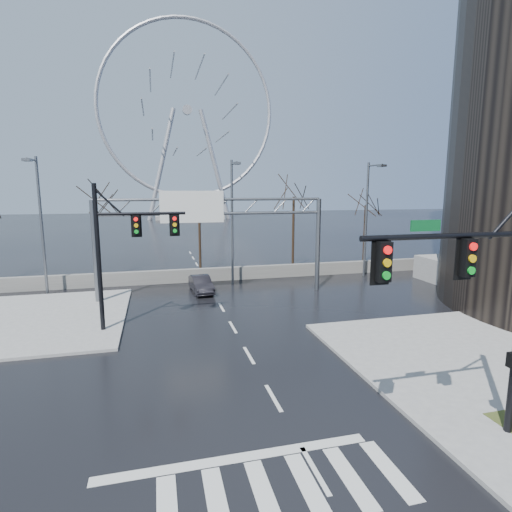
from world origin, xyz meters
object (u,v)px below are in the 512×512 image
object	(u,v)px
ferris_wheel	(187,118)
car	(201,284)
signal_mast_far	(120,244)
sign_gantry	(208,225)
signal_mast_near	(487,288)

from	to	relation	value
ferris_wheel	car	size ratio (longest dim) A/B	13.35
signal_mast_far	sign_gantry	xyz separation A→B (m)	(5.49, 6.00, 0.35)
signal_mast_near	sign_gantry	xyz separation A→B (m)	(-5.52, 19.00, 0.31)
ferris_wheel	car	world-z (taller)	ferris_wheel
signal_mast_far	sign_gantry	bearing A→B (deg)	47.53
signal_mast_near	ferris_wheel	xyz separation A→B (m)	(-0.14, 99.04, 21.26)
signal_mast_near	car	world-z (taller)	signal_mast_near
signal_mast_near	signal_mast_far	bearing A→B (deg)	130.26
signal_mast_near	signal_mast_far	distance (m)	17.03
ferris_wheel	car	bearing A→B (deg)	-94.25
sign_gantry	car	world-z (taller)	sign_gantry
sign_gantry	car	distance (m)	4.76
ferris_wheel	signal_mast_far	bearing A→B (deg)	-97.20
sign_gantry	car	xyz separation A→B (m)	(-0.47, 1.32, -4.55)
signal_mast_far	car	size ratio (longest dim) A/B	2.10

